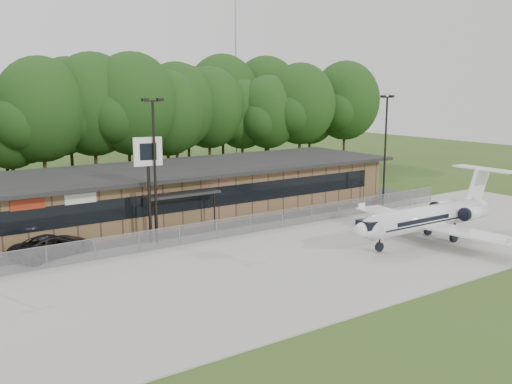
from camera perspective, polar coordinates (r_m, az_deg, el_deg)
ground at (r=31.12m, az=12.25°, el=-10.46°), size 160.00×160.00×0.00m
apron at (r=36.68m, az=3.05°, el=-6.90°), size 64.00×18.00×0.08m
parking_lot at (r=45.97m, az=-5.77°, el=-3.36°), size 50.00×9.00×0.06m
terminal at (r=49.37m, az=-8.33°, el=0.10°), size 41.00×11.65×4.30m
fence at (r=42.01m, az=-2.80°, el=-3.59°), size 46.00×0.04×1.52m
treeline at (r=65.35m, az=-15.59°, el=7.06°), size 72.00×12.00×15.00m
radio_mast at (r=80.41m, az=-2.02°, el=11.58°), size 0.20×0.20×25.00m
light_pole_mid at (r=40.02m, az=-10.11°, el=3.13°), size 1.55×0.30×10.23m
light_pole_right at (r=53.76m, az=12.82°, el=4.89°), size 1.55×0.30×10.23m
business_jet at (r=42.43m, az=16.96°, el=-2.49°), size 14.90×13.23×5.03m
suv at (r=39.78m, az=-19.71°, el=-5.08°), size 5.85×4.08×1.48m
pole_sign at (r=40.17m, az=-10.73°, el=2.88°), size 2.00×0.54×7.58m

